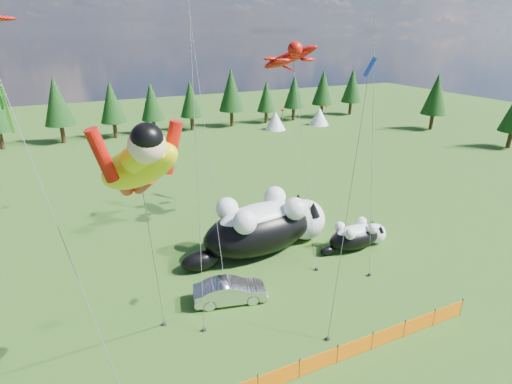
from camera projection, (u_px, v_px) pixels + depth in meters
The scene contains 10 objects.
ground at pixel (250, 340), 19.76m from camera, with size 160.00×160.00×0.00m, color #14370A.
safety_fence at pixel (279, 377), 17.04m from camera, with size 22.06×0.06×1.10m.
tree_line at pixel (121, 109), 56.15m from camera, with size 90.00×4.00×8.00m, color black, non-canonical shape.
festival_tents at pixel (207, 127), 57.18m from camera, with size 50.00×3.20×2.80m, color white, non-canonical shape.
cat_large at pixel (266, 225), 27.28m from camera, with size 11.05×4.80×3.99m.
cat_small at pixel (357, 235), 27.93m from camera, with size 5.39×1.93×1.95m.
car at pixel (230, 291), 22.38m from camera, with size 1.43×4.10×1.35m, color silver.
superhero_kite at pixel (137, 167), 12.34m from camera, with size 5.42×7.77×12.75m.
gecko_kite at pixel (289, 58), 27.92m from camera, with size 5.97×11.27×14.77m.
diamond_kite_c at pixel (368, 80), 16.09m from camera, with size 1.77×1.16×13.67m.
Camera 1 is at (-6.25, -14.24, 14.23)m, focal length 28.00 mm.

